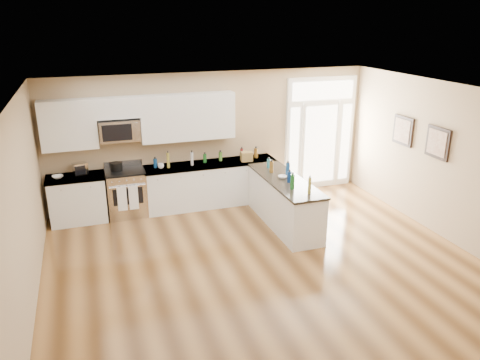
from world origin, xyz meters
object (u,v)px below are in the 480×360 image
Objects in this scene: kitchen_range at (127,193)px; toaster_oven at (80,168)px; stockpot at (117,166)px; peninsula_cabinet at (284,204)px.

toaster_oven reaches higher than kitchen_range.
peninsula_cabinet is at bearing -27.05° from stockpot.
kitchen_range is 0.59m from stockpot.
stockpot is 0.69m from toaster_oven.
peninsula_cabinet is 9.85× the size of stockpot.
toaster_oven is at bearing 156.96° from peninsula_cabinet.
stockpot is at bearing -19.44° from toaster_oven.
stockpot is (-3.00, 1.53, 0.61)m from peninsula_cabinet.
toaster_oven is (-0.69, 0.04, 0.01)m from stockpot.
stockpot reaches higher than kitchen_range.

